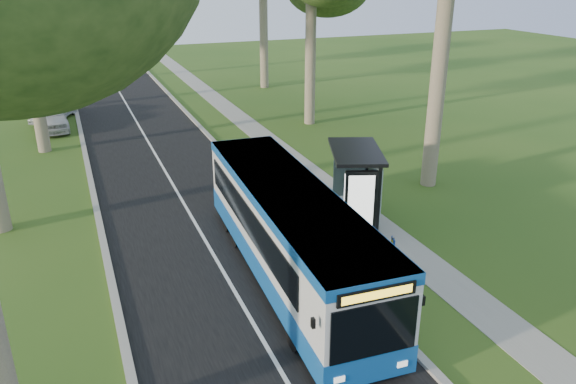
{
  "coord_description": "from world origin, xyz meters",
  "views": [
    {
      "loc": [
        -7.52,
        -14.1,
        9.38
      ],
      "look_at": [
        -0.36,
        3.82,
        1.6
      ],
      "focal_mm": 35.0,
      "sensor_mm": 36.0,
      "label": 1
    }
  ],
  "objects_px": {
    "bus_shelter": "(365,174)",
    "litter_bin": "(331,219)",
    "bus": "(289,233)",
    "bus_stop_sign": "(391,264)",
    "car_white": "(50,116)",
    "car_silver": "(54,109)"
  },
  "relations": [
    {
      "from": "bus",
      "to": "bus_stop_sign",
      "type": "bearing_deg",
      "value": -51.13
    },
    {
      "from": "bus_shelter",
      "to": "bus",
      "type": "bearing_deg",
      "value": -126.86
    },
    {
      "from": "bus",
      "to": "litter_bin",
      "type": "xyz_separation_m",
      "value": [
        2.71,
        2.52,
        -1.07
      ]
    },
    {
      "from": "bus",
      "to": "litter_bin",
      "type": "height_order",
      "value": "bus"
    },
    {
      "from": "litter_bin",
      "to": "car_silver",
      "type": "distance_m",
      "value": 23.86
    },
    {
      "from": "car_white",
      "to": "bus_shelter",
      "type": "bearing_deg",
      "value": -62.08
    },
    {
      "from": "car_silver",
      "to": "litter_bin",
      "type": "bearing_deg",
      "value": -43.08
    },
    {
      "from": "car_white",
      "to": "car_silver",
      "type": "distance_m",
      "value": 2.46
    },
    {
      "from": "bus",
      "to": "car_white",
      "type": "distance_m",
      "value": 23.07
    },
    {
      "from": "bus_stop_sign",
      "to": "litter_bin",
      "type": "distance_m",
      "value": 5.41
    },
    {
      "from": "bus",
      "to": "bus_stop_sign",
      "type": "xyz_separation_m",
      "value": [
        2.03,
        -2.76,
        -0.11
      ]
    },
    {
      "from": "bus",
      "to": "bus_stop_sign",
      "type": "distance_m",
      "value": 3.43
    },
    {
      "from": "bus_stop_sign",
      "to": "car_silver",
      "type": "relative_size",
      "value": 0.53
    },
    {
      "from": "car_white",
      "to": "car_silver",
      "type": "relative_size",
      "value": 1.09
    },
    {
      "from": "bus_stop_sign",
      "to": "bus",
      "type": "bearing_deg",
      "value": 145.53
    },
    {
      "from": "car_white",
      "to": "car_silver",
      "type": "bearing_deg",
      "value": 81.81
    },
    {
      "from": "bus_shelter",
      "to": "litter_bin",
      "type": "height_order",
      "value": "bus_shelter"
    },
    {
      "from": "bus_shelter",
      "to": "litter_bin",
      "type": "xyz_separation_m",
      "value": [
        -1.45,
        -0.17,
        -1.56
      ]
    },
    {
      "from": "bus",
      "to": "bus_shelter",
      "type": "relative_size",
      "value": 3.04
    },
    {
      "from": "car_white",
      "to": "car_silver",
      "type": "height_order",
      "value": "car_white"
    },
    {
      "from": "bus_stop_sign",
      "to": "litter_bin",
      "type": "xyz_separation_m",
      "value": [
        0.68,
        5.28,
        -0.96
      ]
    },
    {
      "from": "bus_stop_sign",
      "to": "car_white",
      "type": "relative_size",
      "value": 0.48
    }
  ]
}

